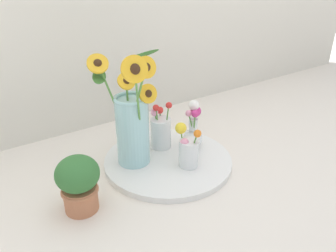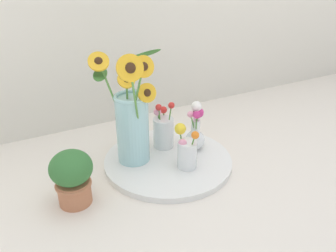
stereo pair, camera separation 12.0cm
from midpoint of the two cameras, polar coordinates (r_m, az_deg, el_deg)
name	(u,v)px [view 2 (the right image)]	position (r m, az deg, el deg)	size (l,w,h in m)	color
ground_plane	(184,171)	(1.24, 5.60, -7.83)	(6.00, 6.00, 0.00)	silver
serving_tray	(168,160)	(1.27, 2.71, -6.09)	(0.49, 0.49, 0.02)	white
mason_jar_sunflowers	(132,121)	(1.18, -3.37, 0.76)	(0.28, 0.26, 0.44)	#9ED1D6
vase_small_center	(186,150)	(1.19, 6.11, -4.33)	(0.07, 0.11, 0.16)	white
vase_bulb_right	(196,131)	(1.30, 7.46, -1.01)	(0.08, 0.09, 0.20)	white
vase_small_back	(163,130)	(1.31, 1.81, -0.83)	(0.08, 0.09, 0.20)	white
potted_plant	(72,176)	(1.05, -13.24, -8.56)	(0.13, 0.13, 0.19)	#B7704C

